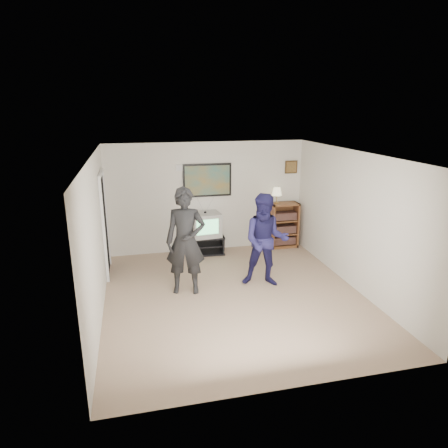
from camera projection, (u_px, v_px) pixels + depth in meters
name	position (u px, v px, depth m)	size (l,w,h in m)	color
room_shell	(230.00, 223.00, 7.08)	(4.51, 5.00, 2.51)	#96785F
media_stand	(205.00, 245.00, 9.11)	(0.87, 0.51, 0.42)	black
crt_television	(205.00, 224.00, 8.97)	(0.64, 0.54, 0.54)	#A1A19C
bookshelf	(284.00, 225.00, 9.48)	(0.65, 0.37, 1.07)	brown
table_lamp	(277.00, 195.00, 9.26)	(0.24, 0.24, 0.37)	#FEF4C1
person_tall	(186.00, 241.00, 7.03)	(0.70, 0.46, 1.93)	black
person_short	(266.00, 241.00, 7.33)	(0.85, 0.66, 1.76)	#1D1A48
controller_left	(182.00, 222.00, 7.10)	(0.03, 0.11, 0.03)	white
controller_right	(263.00, 224.00, 7.47)	(0.03, 0.11, 0.03)	white
poster	(207.00, 180.00, 8.95)	(1.10, 0.03, 0.75)	black
air_vent	(183.00, 168.00, 8.75)	(0.28, 0.02, 0.14)	white
small_picture	(291.00, 167.00, 9.32)	(0.30, 0.03, 0.30)	black
doorway	(104.00, 225.00, 7.83)	(0.03, 0.85, 2.00)	black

